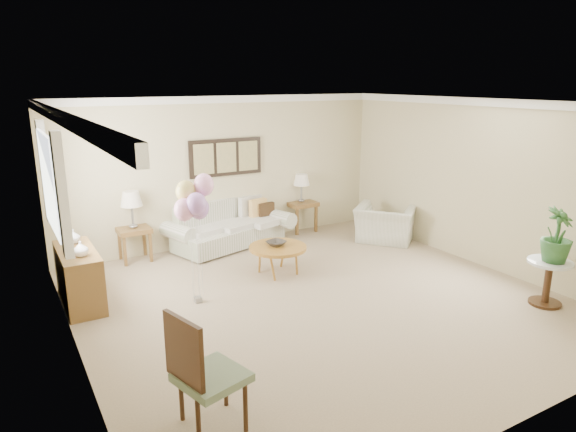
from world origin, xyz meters
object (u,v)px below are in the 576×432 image
object	(u,v)px
coffee_table	(278,248)
armchair	(385,224)
sofa	(228,228)
accent_chair	(203,371)
balloon_cluster	(194,200)

from	to	relation	value
coffee_table	armchair	xyz separation A→B (m)	(2.48, 0.45, -0.08)
sofa	armchair	xyz separation A→B (m)	(2.57, -1.20, 0.01)
armchair	accent_chair	xyz separation A→B (m)	(-4.77, -3.27, 0.22)
sofa	balloon_cluster	world-z (taller)	balloon_cluster
accent_chair	balloon_cluster	world-z (taller)	balloon_cluster
coffee_table	armchair	bearing A→B (deg)	10.21
coffee_table	armchair	size ratio (longest dim) A/B	0.87
coffee_table	balloon_cluster	distance (m)	1.77
sofa	coffee_table	world-z (taller)	sofa
coffee_table	balloon_cluster	xyz separation A→B (m)	(-1.42, -0.38, 0.99)
sofa	accent_chair	world-z (taller)	accent_chair
balloon_cluster	sofa	bearing A→B (deg)	56.66
armchair	balloon_cluster	xyz separation A→B (m)	(-3.90, -0.82, 1.07)
sofa	balloon_cluster	size ratio (longest dim) A/B	1.39
armchair	sofa	bearing A→B (deg)	26.35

